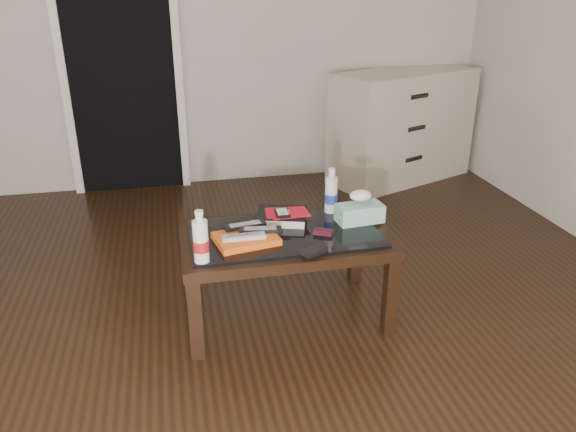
# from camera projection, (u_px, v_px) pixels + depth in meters

# --- Properties ---
(ground) EXTENTS (5.00, 5.00, 0.00)m
(ground) POSITION_uv_depth(u_px,v_px,m) (211.00, 372.00, 2.47)
(ground) COLOR black
(ground) RESTS_ON ground
(doorway) EXTENTS (0.90, 0.08, 2.07)m
(doorway) POSITION_uv_depth(u_px,v_px,m) (120.00, 59.00, 4.20)
(doorway) COLOR black
(doorway) RESTS_ON ground
(coffee_table) EXTENTS (1.00, 0.60, 0.46)m
(coffee_table) POSITION_uv_depth(u_px,v_px,m) (285.00, 244.00, 2.73)
(coffee_table) COLOR black
(coffee_table) RESTS_ON ground
(dresser) EXTENTS (1.30, 0.91, 0.90)m
(dresser) POSITION_uv_depth(u_px,v_px,m) (402.00, 126.00, 4.64)
(dresser) COLOR beige
(dresser) RESTS_ON ground
(magazines) EXTENTS (0.31, 0.26, 0.03)m
(magazines) POSITION_uv_depth(u_px,v_px,m) (246.00, 239.00, 2.61)
(magazines) COLOR #E65B15
(magazines) RESTS_ON coffee_table
(remote_silver) EXTENTS (0.20, 0.05, 0.02)m
(remote_silver) POSITION_uv_depth(u_px,v_px,m) (244.00, 236.00, 2.57)
(remote_silver) COLOR #B4B3B8
(remote_silver) RESTS_ON magazines
(remote_black_front) EXTENTS (0.20, 0.08, 0.02)m
(remote_black_front) POSITION_uv_depth(u_px,v_px,m) (260.00, 230.00, 2.64)
(remote_black_front) COLOR black
(remote_black_front) RESTS_ON magazines
(remote_black_back) EXTENTS (0.21, 0.08, 0.02)m
(remote_black_back) POSITION_uv_depth(u_px,v_px,m) (245.00, 225.00, 2.68)
(remote_black_back) COLOR black
(remote_black_back) RESTS_ON magazines
(textbook) EXTENTS (0.30, 0.27, 0.05)m
(textbook) POSITION_uv_depth(u_px,v_px,m) (282.00, 216.00, 2.83)
(textbook) COLOR black
(textbook) RESTS_ON coffee_table
(dvd_mailers) EXTENTS (0.20, 0.16, 0.01)m
(dvd_mailers) POSITION_uv_depth(u_px,v_px,m) (285.00, 212.00, 2.81)
(dvd_mailers) COLOR red
(dvd_mailers) RESTS_ON textbook
(ipod) EXTENTS (0.07, 0.11, 0.02)m
(ipod) POSITION_uv_depth(u_px,v_px,m) (282.00, 213.00, 2.78)
(ipod) COLOR black
(ipod) RESTS_ON dvd_mailers
(flip_phone) EXTENTS (0.10, 0.08, 0.02)m
(flip_phone) POSITION_uv_depth(u_px,v_px,m) (323.00, 232.00, 2.69)
(flip_phone) COLOR black
(flip_phone) RESTS_ON coffee_table
(wallet) EXTENTS (0.14, 0.12, 0.02)m
(wallet) POSITION_uv_depth(u_px,v_px,m) (314.00, 251.00, 2.51)
(wallet) COLOR black
(wallet) RESTS_ON coffee_table
(water_bottle_left) EXTENTS (0.07, 0.07, 0.24)m
(water_bottle_left) POSITION_uv_depth(u_px,v_px,m) (200.00, 236.00, 2.39)
(water_bottle_left) COLOR white
(water_bottle_left) RESTS_ON coffee_table
(water_bottle_right) EXTENTS (0.07, 0.07, 0.24)m
(water_bottle_right) POSITION_uv_depth(u_px,v_px,m) (331.00, 190.00, 2.90)
(water_bottle_right) COLOR silver
(water_bottle_right) RESTS_ON coffee_table
(tissue_box) EXTENTS (0.24, 0.14, 0.09)m
(tissue_box) POSITION_uv_depth(u_px,v_px,m) (360.00, 213.00, 2.81)
(tissue_box) COLOR teal
(tissue_box) RESTS_ON coffee_table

